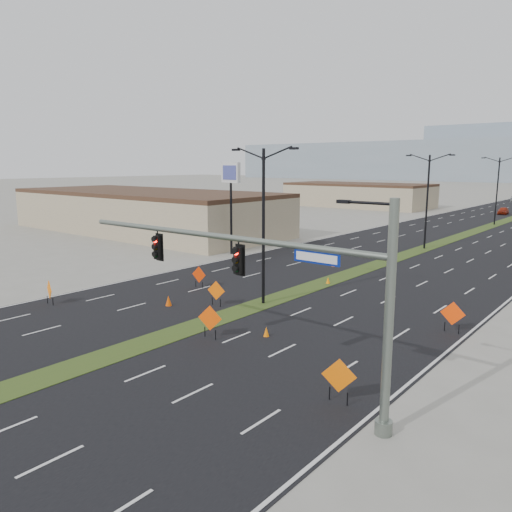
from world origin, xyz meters
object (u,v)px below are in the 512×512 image
Objects in this scene: signal_mast at (275,277)px; cone_1 at (266,332)px; streetlight_1 at (427,199)px; construction_sign_4 at (339,377)px; construction_sign_1 at (199,275)px; streetlight_2 at (497,189)px; car_left at (503,211)px; pole_sign_west at (231,180)px; construction_sign_3 at (210,319)px; construction_sign_2 at (216,291)px; cone_3 at (334,263)px; cone_2 at (328,281)px; construction_sign_5 at (453,315)px; construction_sign_0 at (49,291)px; cone_0 at (168,301)px; streetlight_0 at (263,222)px.

signal_mast is 30.59× the size of cone_1.
construction_sign_4 is (10.87, -37.00, -4.36)m from streetlight_1.
streetlight_1 reaches higher than construction_sign_1.
car_left is at bearing 99.69° from streetlight_2.
pole_sign_west is at bearing 135.28° from signal_mast.
pole_sign_west is (-16.07, 19.38, 6.44)m from construction_sign_3.
pole_sign_west is (-22.62, 22.40, 2.70)m from signal_mast.
construction_sign_2 is 15.85m from cone_3.
signal_mast is 31.95m from pole_sign_west.
streetlight_1 reaches higher than construction_sign_3.
construction_sign_4 is 19.47m from cone_2.
construction_sign_5 is (17.83, 1.72, 0.08)m from construction_sign_1.
construction_sign_4 is at bearing 23.40° from signal_mast.
cone_3 is at bearing 99.51° from construction_sign_4.
construction_sign_1 is (4.30, 9.31, 0.01)m from construction_sign_0.
streetlight_2 is 55.35m from construction_sign_5.
car_left is 79.33m from cone_1.
cone_0 is at bearing -44.70° from pole_sign_west.
streetlight_2 is at bearing 85.82° from cone_0.
streetlight_1 is 28.74m from construction_sign_5.
signal_mast is at bearing -87.98° from car_left.
construction_sign_3 reaches higher than cone_0.
car_left is (-3.09, 46.12, -4.75)m from streetlight_1.
cone_2 is (6.76, 7.10, -0.68)m from construction_sign_1.
construction_sign_0 is 0.89× the size of construction_sign_4.
construction_sign_0 is at bearing 177.01° from signal_mast.
cone_1 is (4.10, -32.88, -5.15)m from streetlight_1.
construction_sign_2 is 10.09m from cone_2.
streetlight_2 reaches higher than car_left.
signal_mast is 1.63× the size of streetlight_1.
car_left is 83.47m from construction_sign_0.
construction_sign_5 is at bearing -38.92° from cone_3.
signal_mast is at bearing -178.16° from construction_sign_4.
car_left is 2.45× the size of construction_sign_0.
streetlight_1 is 18.81× the size of cone_1.
streetlight_1 reaches higher than pole_sign_west.
cone_1 is at bearing -69.76° from cone_3.
pole_sign_west is (-3.44, 21.40, 6.56)m from construction_sign_0.
streetlight_2 is at bearing 97.39° from signal_mast.
cone_3 is at bearing -93.59° from streetlight_2.
construction_sign_3 is at bearing 155.23° from signal_mast.
car_left reaches higher than cone_1.
construction_sign_0 is 0.97× the size of construction_sign_2.
signal_mast is 29.89× the size of cone_2.
cone_2 is at bearing 77.55° from construction_sign_3.
streetlight_1 is at bearing 90.00° from streetlight_0.
cone_2 is 6.80m from cone_3.
construction_sign_2 is 14.49m from construction_sign_4.
construction_sign_0 is at bearing 170.43° from construction_sign_3.
pole_sign_west reaches higher than cone_1.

